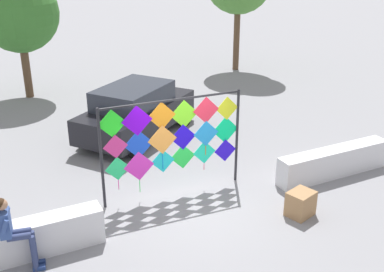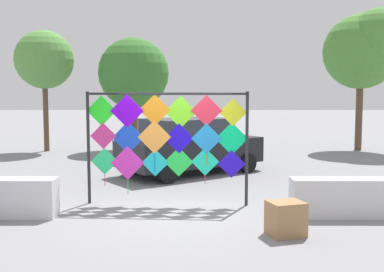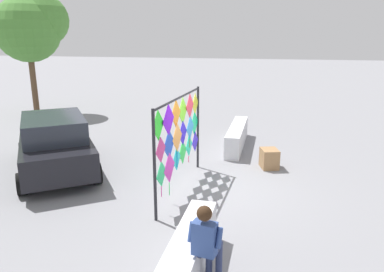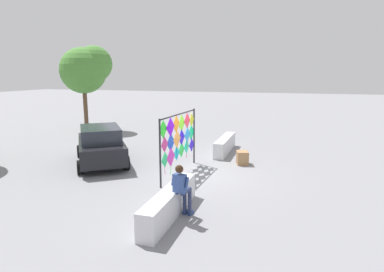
# 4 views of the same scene
# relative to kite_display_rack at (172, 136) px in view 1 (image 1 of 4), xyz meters

# --- Properties ---
(ground) EXTENTS (120.00, 120.00, 0.00)m
(ground) POSITION_rel_kite_display_rack_xyz_m (0.20, -0.76, -1.58)
(ground) COLOR gray
(plaza_ledge_left) EXTENTS (3.46, 0.51, 0.78)m
(plaza_ledge_left) POSITION_rel_kite_display_rack_xyz_m (-3.90, -1.06, -1.19)
(plaza_ledge_left) COLOR silver
(plaza_ledge_left) RESTS_ON ground
(plaza_ledge_right) EXTENTS (3.46, 0.51, 0.78)m
(plaza_ledge_right) POSITION_rel_kite_display_rack_xyz_m (4.31, -1.06, -1.19)
(plaza_ledge_right) COLOR silver
(plaza_ledge_right) RESTS_ON ground
(kite_display_rack) EXTENTS (3.62, 0.28, 2.54)m
(kite_display_rack) POSITION_rel_kite_display_rack_xyz_m (0.00, 0.00, 0.00)
(kite_display_rack) COLOR #232328
(kite_display_rack) RESTS_ON ground
(seated_vendor) EXTENTS (0.76, 0.55, 1.63)m
(seated_vendor) POSITION_rel_kite_display_rack_xyz_m (-3.95, -1.46, -0.61)
(seated_vendor) COLOR navy
(seated_vendor) RESTS_ON ground
(parked_car) EXTENTS (4.71, 4.16, 1.72)m
(parked_car) POSITION_rel_kite_display_rack_xyz_m (0.51, 4.00, -0.71)
(parked_car) COLOR black
(parked_car) RESTS_ON ground
(cardboard_box_large) EXTENTS (0.72, 0.65, 0.60)m
(cardboard_box_large) POSITION_rel_kite_display_rack_xyz_m (2.22, -2.29, -1.28)
(cardboard_box_large) COLOR #9E754C
(cardboard_box_large) RESTS_ON ground
(tree_far_right) EXTENTS (3.06, 3.06, 4.91)m
(tree_far_right) POSITION_rel_kite_display_rack_xyz_m (-1.97, 9.91, 1.76)
(tree_far_right) COLOR brown
(tree_far_right) RESTS_ON ground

